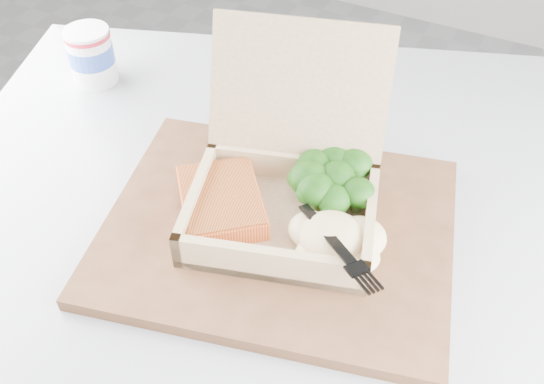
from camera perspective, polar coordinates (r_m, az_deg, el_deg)
The scene contains 9 objects.
cafe_table at distance 0.81m, azimuth 0.64°, elevation -14.01°, with size 1.10×1.10×0.75m.
serving_tray at distance 0.66m, azimuth 0.58°, elevation -3.51°, with size 0.37×0.30×0.02m, color brown.
takeout_container at distance 0.65m, azimuth 1.44°, elevation 1.62°, with size 0.25×0.26×0.18m.
salmon_fillet at distance 0.65m, azimuth -4.82°, elevation -0.95°, with size 0.08×0.11×0.02m, color orange.
broccoli_pile at distance 0.66m, azimuth 6.08°, elevation 0.80°, with size 0.11×0.11×0.04m, color #256516, non-canonical shape.
mashed_potatoes at distance 0.61m, azimuth 5.67°, elevation -4.21°, with size 0.11×0.09×0.04m, color beige.
plastic_fork at distance 0.60m, azimuth 4.31°, elevation -2.70°, with size 0.12×0.10×0.02m.
paper_cup at distance 0.91m, azimuth -16.67°, elevation 12.32°, with size 0.06×0.06×0.08m.
receipt at distance 0.82m, azimuth 1.42°, elevation 7.14°, with size 0.08×0.15×0.00m, color white.
Camera 1 is at (0.35, -0.32, 1.25)m, focal length 40.00 mm.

